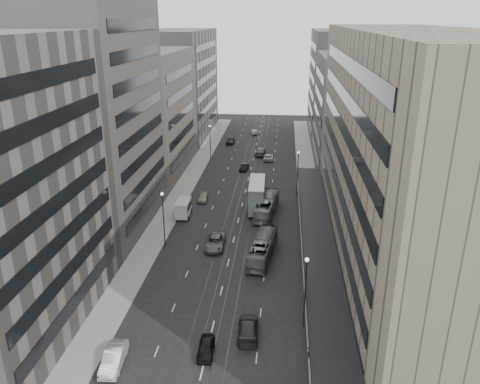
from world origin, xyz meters
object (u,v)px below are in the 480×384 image
at_px(sedan_0, 206,348).
at_px(sedan_2, 215,242).
at_px(double_decker, 257,195).
at_px(pedestrian, 311,350).
at_px(panel_van, 183,208).
at_px(sedan_1, 114,358).
at_px(bus_far, 267,206).
at_px(bus_near, 263,248).

relative_size(sedan_0, sedan_2, 0.69).
xyz_separation_m(sedan_0, sedan_2, (-2.38, 22.57, 0.13)).
relative_size(double_decker, sedan_2, 1.62).
bearing_deg(pedestrian, sedan_0, -18.14).
distance_m(panel_van, sedan_1, 35.49).
distance_m(double_decker, sedan_1, 41.37).
bearing_deg(bus_far, pedestrian, 106.62).
relative_size(bus_far, sedan_0, 2.81).
bearing_deg(bus_far, bus_near, 97.68).
xyz_separation_m(double_decker, sedan_1, (-11.18, -39.79, -1.89)).
bearing_deg(sedan_1, sedan_2, 71.99).
height_order(sedan_0, sedan_1, sedan_1).
bearing_deg(sedan_0, bus_far, 80.21).
xyz_separation_m(sedan_1, pedestrian, (18.70, 2.62, 0.25)).
bearing_deg(bus_near, double_decker, -76.00).
bearing_deg(pedestrian, sedan_1, -10.89).
xyz_separation_m(bus_near, pedestrian, (5.64, -19.96, -0.43)).
bearing_deg(sedan_2, pedestrian, -61.87).
distance_m(bus_near, sedan_0, 20.62).
bearing_deg(double_decker, bus_near, -85.23).
relative_size(bus_far, double_decker, 1.20).
xyz_separation_m(bus_far, sedan_0, (-4.51, -35.31, -0.87)).
relative_size(double_decker, pedestrian, 5.03).
relative_size(double_decker, panel_van, 2.00).
xyz_separation_m(bus_near, panel_van, (-13.76, 12.90, 0.10)).
distance_m(double_decker, pedestrian, 37.96).
distance_m(sedan_2, pedestrian, 25.74).
relative_size(bus_far, sedan_1, 2.22).
relative_size(bus_near, double_decker, 1.16).
bearing_deg(sedan_0, bus_near, 74.63).
bearing_deg(sedan_1, bus_far, 66.70).
bearing_deg(panel_van, double_decker, 18.49).
bearing_deg(bus_near, pedestrian, 113.52).
relative_size(bus_far, sedan_2, 1.93).
height_order(bus_far, double_decker, double_decker).
bearing_deg(panel_van, pedestrian, -60.92).
bearing_deg(sedan_0, sedan_1, -166.15).
distance_m(bus_far, sedan_0, 35.61).
bearing_deg(pedestrian, bus_near, -93.10).
bearing_deg(sedan_1, bus_near, 55.61).
xyz_separation_m(bus_near, bus_far, (-0.07, 15.23, 0.04)).
distance_m(bus_far, sedan_1, 39.98).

